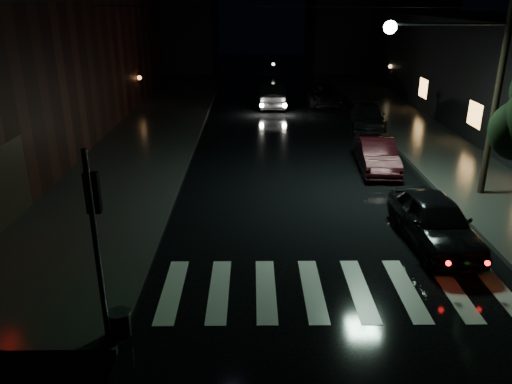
{
  "coord_description": "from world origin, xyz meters",
  "views": [
    {
      "loc": [
        0.85,
        -10.52,
        6.96
      ],
      "look_at": [
        0.97,
        3.36,
        1.6
      ],
      "focal_mm": 35.0,
      "sensor_mm": 36.0,
      "label": 1
    }
  ],
  "objects_px": {
    "parked_car_a": "(434,221)",
    "parked_car_b": "(377,155)",
    "parked_car_c": "(368,116)",
    "oncoming_car": "(272,95)",
    "parked_car_d": "(321,94)"
  },
  "relations": [
    {
      "from": "parked_car_a",
      "to": "oncoming_car",
      "type": "height_order",
      "value": "oncoming_car"
    },
    {
      "from": "oncoming_car",
      "to": "parked_car_d",
      "type": "bearing_deg",
      "value": -163.53
    },
    {
      "from": "parked_car_a",
      "to": "oncoming_car",
      "type": "relative_size",
      "value": 0.92
    },
    {
      "from": "parked_car_a",
      "to": "oncoming_car",
      "type": "xyz_separation_m",
      "value": [
        -4.06,
        20.81,
        0.04
      ]
    },
    {
      "from": "parked_car_a",
      "to": "parked_car_c",
      "type": "height_order",
      "value": "parked_car_a"
    },
    {
      "from": "parked_car_a",
      "to": "parked_car_b",
      "type": "relative_size",
      "value": 1.05
    },
    {
      "from": "parked_car_a",
      "to": "parked_car_c",
      "type": "distance_m",
      "value": 14.93
    },
    {
      "from": "parked_car_b",
      "to": "parked_car_d",
      "type": "height_order",
      "value": "parked_car_b"
    },
    {
      "from": "parked_car_c",
      "to": "parked_car_d",
      "type": "height_order",
      "value": "parked_car_d"
    },
    {
      "from": "parked_car_a",
      "to": "parked_car_b",
      "type": "height_order",
      "value": "parked_car_a"
    },
    {
      "from": "parked_car_c",
      "to": "oncoming_car",
      "type": "height_order",
      "value": "oncoming_car"
    },
    {
      "from": "parked_car_c",
      "to": "oncoming_car",
      "type": "xyz_separation_m",
      "value": [
        -5.32,
        5.93,
        0.15
      ]
    },
    {
      "from": "parked_car_b",
      "to": "oncoming_car",
      "type": "bearing_deg",
      "value": 109.78
    },
    {
      "from": "parked_car_d",
      "to": "oncoming_car",
      "type": "relative_size",
      "value": 1.03
    },
    {
      "from": "parked_car_a",
      "to": "parked_car_d",
      "type": "bearing_deg",
      "value": 88.0
    }
  ]
}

